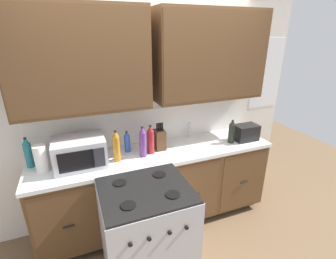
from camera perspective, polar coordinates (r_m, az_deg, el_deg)
The scene contains 15 objects.
ground_plane at distance 3.03m, azimuth -0.15°, elevation -23.55°, with size 8.00×8.00×0.00m, color brown.
wall_unit at distance 2.65m, azimuth -4.16°, elevation 11.17°, with size 3.80×0.40×2.53m.
counter_run at distance 2.94m, azimuth -2.32°, elevation -13.01°, with size 2.63×0.64×0.94m.
stove_range at distance 2.40m, azimuth -4.86°, elevation -22.77°, with size 0.76×0.68×0.95m.
microwave at distance 2.52m, azimuth -19.76°, elevation -4.94°, with size 0.48×0.37×0.28m.
toaster at distance 3.09m, azimuth 17.61°, elevation -0.66°, with size 0.28×0.18×0.19m.
knife_block at distance 2.71m, azimuth -1.97°, elevation -2.29°, with size 0.11×0.14×0.31m.
sink_faucet at distance 3.02m, azimuth 4.94°, elevation -0.13°, with size 0.02×0.02×0.20m, color #B2B5BA.
paper_towel_roll at distance 2.56m, azimuth -27.35°, elevation -6.02°, with size 0.12×0.12×0.26m, color white.
bottle_blue at distance 2.69m, azimuth -9.45°, elevation -2.83°, with size 0.06×0.06×0.23m.
bottle_teal at distance 2.69m, azimuth -29.68°, elevation -4.73°, with size 0.07×0.07×0.31m.
bottle_amber at distance 2.49m, azimuth -11.88°, elevation -3.85°, with size 0.07×0.07×0.33m.
bottle_violet at distance 2.54m, azimuth -5.86°, elevation -2.90°, with size 0.07×0.07×0.33m.
bottle_dark at distance 2.95m, azimuth 14.55°, elevation -0.48°, with size 0.07×0.07×0.28m.
bottle_red at distance 2.61m, azimuth -4.05°, elevation -2.38°, with size 0.08×0.08×0.32m.
Camera 1 is at (-0.78, -1.99, 2.15)m, focal length 26.30 mm.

